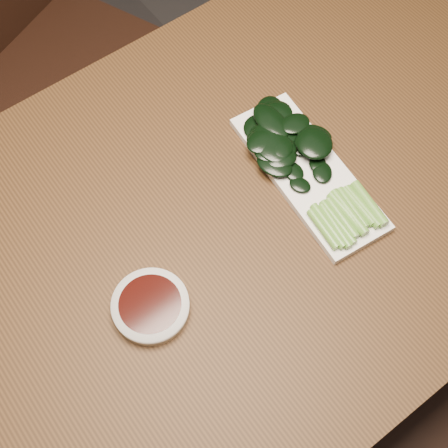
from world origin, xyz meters
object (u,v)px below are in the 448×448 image
Objects in this scene: chair_far at (45,50)px; sauce_bowl at (151,306)px; table at (210,246)px; serving_plate at (308,173)px; gai_lan at (296,155)px.

chair_far is 7.80× the size of sauce_bowl.
serving_plate is (0.19, -0.02, 0.08)m from table.
serving_plate is at bearing 6.78° from sauce_bowl.
table is at bearing 22.26° from sauce_bowl.
serving_plate is at bearing -84.33° from gai_lan.
gai_lan is (0.33, 0.07, 0.01)m from sauce_bowl.
sauce_bowl is (-0.15, -0.06, 0.08)m from table.
table is 4.38× the size of gai_lan.
table is 0.18m from sauce_bowl.
gai_lan is at bearing 95.67° from serving_plate.
serving_plate is 0.04m from gai_lan.
gai_lan is (0.18, 0.01, 0.10)m from table.
chair_far reaches higher than table.
chair_far is at bearing 86.99° from table.
sauce_bowl is at bearing -157.74° from table.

